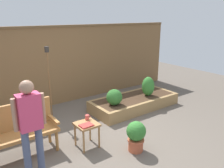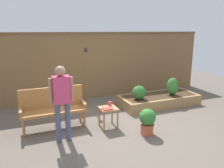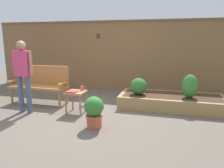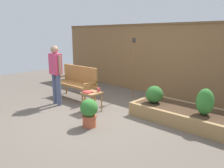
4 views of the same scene
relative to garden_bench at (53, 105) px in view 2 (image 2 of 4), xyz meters
name	(u,v)px [view 2 (image 2 of 4)]	position (x,y,z in m)	size (l,w,h in m)	color
ground_plane	(124,127)	(1.51, -0.63, -0.54)	(14.00, 14.00, 0.00)	#60564C
fence_back	(90,65)	(1.51, 1.97, 0.55)	(8.40, 0.14, 2.16)	brown
garden_bench	(53,105)	(0.00, 0.00, 0.00)	(1.44, 0.48, 0.94)	#A87038
side_table	(108,111)	(1.18, -0.48, -0.15)	(0.40, 0.40, 0.48)	#9E7042
cup_on_table	(110,104)	(1.27, -0.35, -0.02)	(0.11, 0.07, 0.10)	#CC4C47
book_on_table	(107,109)	(1.12, -0.57, -0.05)	(0.23, 0.18, 0.02)	#B2332D
potted_boxwood	(147,120)	(1.83, -1.14, -0.22)	(0.36, 0.36, 0.58)	#B75638
raised_planter_bed	(159,100)	(3.19, 0.43, -0.39)	(2.40, 1.00, 0.30)	#997547
shrub_near_bench	(139,93)	(2.43, 0.32, -0.05)	(0.39, 0.39, 0.39)	brown
shrub_far_corner	(172,87)	(3.57, 0.32, 0.02)	(0.34, 0.34, 0.53)	brown
tiki_torch	(86,67)	(1.15, 1.17, 0.64)	(0.10, 0.10, 1.74)	brown
person_by_bench	(62,97)	(0.09, -0.75, 0.39)	(0.47, 0.20, 1.56)	#475170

